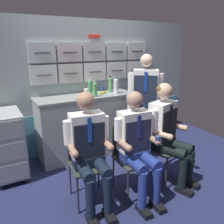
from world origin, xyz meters
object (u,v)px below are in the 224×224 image
crew_member_right (138,142)px  snack_banana (103,92)px  folding_chair_left (86,155)px  crew_member_by_counter (168,129)px  coffee_cup_spare (102,89)px  crew_member_left (89,146)px  folding_chair_by_counter (156,140)px  sparkling_bottle_green (116,86)px  folding_chair_right (130,150)px  service_trolley (7,143)px  crew_member_standing (145,100)px

crew_member_right → snack_banana: 1.36m
folding_chair_left → crew_member_by_counter: bearing=-11.9°
coffee_cup_spare → snack_banana: coffee_cup_spare is taller
crew_member_left → folding_chair_by_counter: size_ratio=1.51×
crew_member_by_counter → crew_member_left: bearing=176.7°
sparkling_bottle_green → crew_member_by_counter: bearing=-85.3°
folding_chair_right → snack_banana: snack_banana is taller
folding_chair_right → folding_chair_left: bearing=164.9°
folding_chair_right → crew_member_right: (-0.01, -0.16, 0.17)m
crew_member_left → service_trolley: bearing=124.6°
folding_chair_left → sparkling_bottle_green: 1.44m
crew_member_right → crew_member_standing: 1.02m
crew_member_right → crew_member_by_counter: crew_member_by_counter is taller
crew_member_right → sparkling_bottle_green: size_ratio=4.81×
folding_chair_left → crew_member_left: bearing=-96.4°
crew_member_right → coffee_cup_spare: (0.32, 1.50, 0.33)m
service_trolley → folding_chair_left: service_trolley is taller
folding_chair_by_counter → snack_banana: size_ratio=4.96×
coffee_cup_spare → service_trolley: bearing=-169.1°
crew_member_left → sparkling_bottle_green: crew_member_left is taller
folding_chair_left → snack_banana: size_ratio=4.96×
service_trolley → folding_chair_left: (0.75, -0.90, 0.04)m
crew_member_by_counter → snack_banana: 1.28m
crew_member_right → folding_chair_by_counter: bearing=26.2°
folding_chair_right → crew_member_right: crew_member_right is taller
folding_chair_right → coffee_cup_spare: coffee_cup_spare is taller
service_trolley → crew_member_by_counter: (1.78, -1.12, 0.24)m
folding_chair_by_counter → folding_chair_left: bearing=176.0°
service_trolley → coffee_cup_spare: coffee_cup_spare is taller
folding_chair_left → crew_member_by_counter: crew_member_by_counter is taller
folding_chair_right → folding_chair_by_counter: (0.46, 0.07, 0.00)m
crew_member_left → folding_chair_by_counter: crew_member_left is taller
folding_chair_by_counter → snack_banana: snack_banana is taller
service_trolley → crew_member_left: crew_member_left is taller
sparkling_bottle_green → snack_banana: bearing=158.2°
service_trolley → snack_banana: snack_banana is taller
crew_member_standing → snack_banana: bearing=127.1°
crew_member_left → folding_chair_by_counter: bearing=5.1°
folding_chair_by_counter → snack_banana: (-0.24, 1.07, 0.48)m
crew_member_left → crew_member_by_counter: size_ratio=0.99×
crew_member_by_counter → folding_chair_by_counter: bearing=108.4°
snack_banana → folding_chair_left: bearing=-126.5°
crew_member_left → folding_chair_by_counter: (1.00, 0.09, -0.18)m
crew_member_by_counter → sparkling_bottle_green: size_ratio=4.97×
snack_banana → crew_member_left: bearing=-123.2°
crew_member_left → snack_banana: 1.42m
crew_member_left → snack_banana: (0.76, 1.16, 0.30)m
folding_chair_left → crew_member_left: 0.24m
crew_member_right → coffee_cup_spare: 1.57m
crew_member_left → snack_banana: bearing=56.8°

